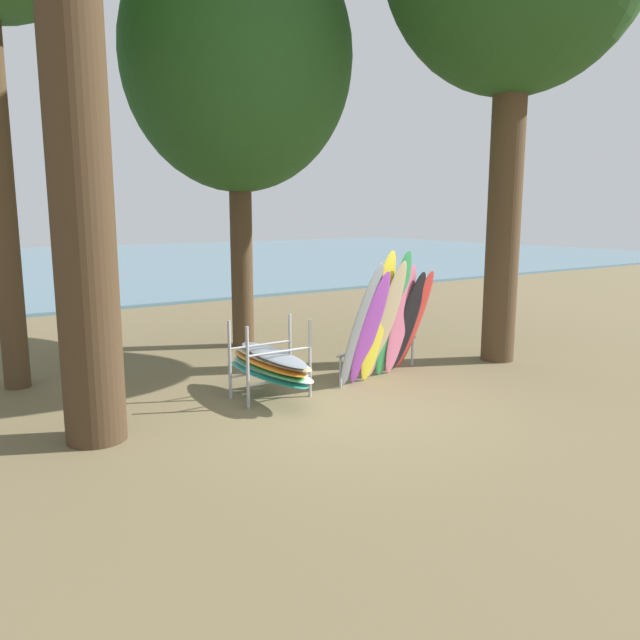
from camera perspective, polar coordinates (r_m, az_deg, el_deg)
The scene contains 5 objects.
ground_plane at distance 9.27m, azimuth 2.71°, elevation -8.23°, with size 80.00×80.00×0.00m, color brown.
lake_water at distance 37.07m, azimuth -25.97°, elevation 4.53°, with size 80.00×36.00×0.10m, color slate.
tree_far_left_back at distance 13.73m, azimuth -7.67°, elevation 22.89°, with size 4.71×4.71×8.73m.
leaning_board_pile at distance 10.66m, azimuth 6.40°, elevation -0.16°, with size 2.31×1.34×2.29m.
board_storage_rack at distance 9.69m, azimuth -4.69°, elevation -4.07°, with size 1.15×2.13×1.25m.
Camera 1 is at (-5.31, -7.03, 2.89)m, focal length 34.51 mm.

